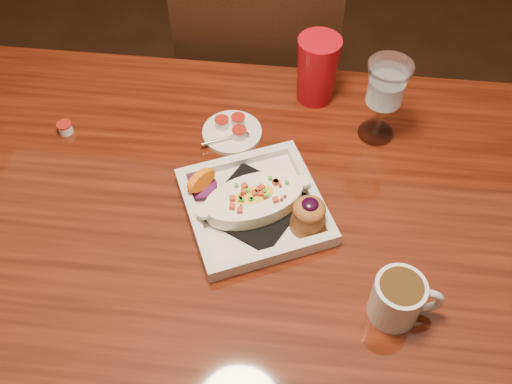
# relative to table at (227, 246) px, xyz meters

# --- Properties ---
(floor) EXTENTS (7.00, 7.00, 0.00)m
(floor) POSITION_rel_table_xyz_m (0.00, 0.00, -0.65)
(floor) COLOR #311A10
(floor) RESTS_ON ground
(table) EXTENTS (1.50, 0.90, 0.75)m
(table) POSITION_rel_table_xyz_m (0.00, 0.00, 0.00)
(table) COLOR maroon
(table) RESTS_ON floor
(chair_far) EXTENTS (0.42, 0.42, 0.93)m
(chair_far) POSITION_rel_table_xyz_m (-0.00, 0.63, -0.15)
(chair_far) COLOR black
(chair_far) RESTS_ON floor
(plate) EXTENTS (0.33, 0.33, 0.08)m
(plate) POSITION_rel_table_xyz_m (0.06, 0.02, 0.12)
(plate) COLOR silver
(plate) RESTS_ON table
(coffee_mug) EXTENTS (0.12, 0.08, 0.09)m
(coffee_mug) POSITION_rel_table_xyz_m (0.31, -0.16, 0.14)
(coffee_mug) COLOR silver
(coffee_mug) RESTS_ON table
(goblet) EXTENTS (0.09, 0.09, 0.18)m
(goblet) POSITION_rel_table_xyz_m (0.28, 0.25, 0.22)
(goblet) COLOR silver
(goblet) RESTS_ON table
(saucer) EXTENTS (0.13, 0.13, 0.09)m
(saucer) POSITION_rel_table_xyz_m (-0.02, 0.22, 0.11)
(saucer) COLOR silver
(saucer) RESTS_ON table
(creamer_loose) EXTENTS (0.03, 0.03, 0.02)m
(creamer_loose) POSITION_rel_table_xyz_m (-0.37, 0.19, 0.11)
(creamer_loose) COLOR white
(creamer_loose) RESTS_ON table
(red_tumbler) EXTENTS (0.09, 0.09, 0.15)m
(red_tumbler) POSITION_rel_table_xyz_m (0.15, 0.35, 0.17)
(red_tumbler) COLOR #B10C17
(red_tumbler) RESTS_ON table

